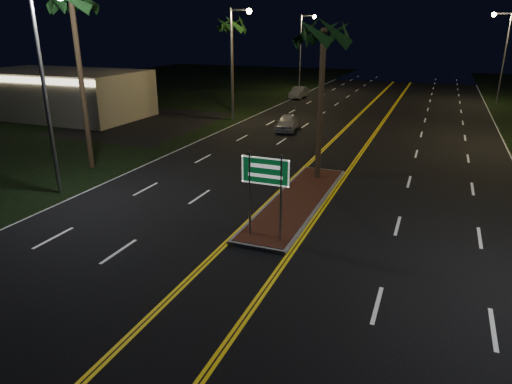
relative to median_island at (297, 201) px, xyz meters
The scene contains 14 objects.
ground 7.00m from the median_island, 90.00° to the right, with size 120.00×120.00×0.00m, color black.
grass_left 34.99m from the median_island, 149.04° to the left, with size 40.00×110.00×0.01m, color black.
median_island is the anchor object (origin of this frame).
highway_sign 4.80m from the median_island, 90.00° to the right, with size 1.80×0.08×3.20m.
commercial_building 29.13m from the median_island, 153.45° to the left, with size 15.00×8.12×4.00m.
streetlight_left_near 12.36m from the median_island, 164.22° to the right, with size 1.91×0.44×9.00m.
streetlight_left_mid 20.80m from the median_island, 121.98° to the left, with size 1.91×0.44×9.00m.
streetlight_left_far 38.89m from the median_island, 106.00° to the left, with size 1.91×0.44×9.00m.
streetlight_right_far 37.00m from the median_island, 73.13° to the left, with size 1.91×0.44×9.00m.
palm_median 8.00m from the median_island, 90.00° to the left, with size 2.40×2.40×8.30m.
palm_left_near 15.20m from the median_island, behind, with size 2.40×2.40×9.80m.
palm_left_far 25.76m from the median_island, 121.36° to the left, with size 2.40×2.40×8.80m.
car_near 15.61m from the median_island, 109.83° to the left, with size 1.84×4.28×1.43m, color #B7B6BD.
car_far 33.21m from the median_island, 106.62° to the left, with size 1.88×4.38×1.46m, color #A1A4AA.
Camera 1 is at (5.42, -11.69, 7.47)m, focal length 32.00 mm.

